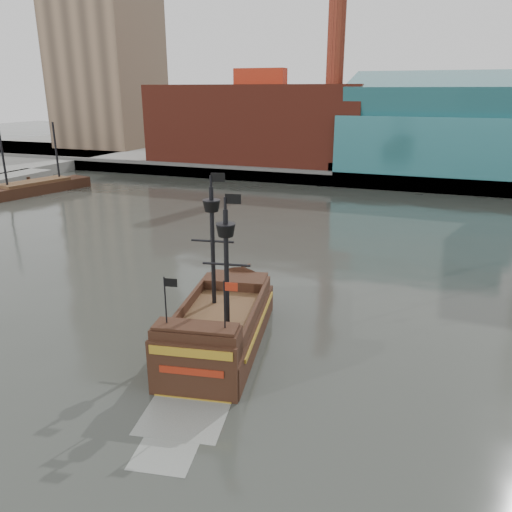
% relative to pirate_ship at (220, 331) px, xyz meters
% --- Properties ---
extents(ground, '(400.00, 400.00, 0.00)m').
position_rel_pirate_ship_xyz_m(ground, '(-0.54, -3.19, -1.08)').
color(ground, '#2C2F2A').
rests_on(ground, ground).
extents(promenade_far, '(220.00, 60.00, 2.00)m').
position_rel_pirate_ship_xyz_m(promenade_far, '(-0.54, 88.81, -0.08)').
color(promenade_far, slate).
rests_on(promenade_far, ground).
extents(seawall, '(220.00, 1.00, 2.60)m').
position_rel_pirate_ship_xyz_m(seawall, '(-0.54, 59.31, 0.22)').
color(seawall, '#4C4C49').
rests_on(seawall, ground).
extents(skyline, '(149.00, 45.00, 62.00)m').
position_rel_pirate_ship_xyz_m(skyline, '(4.67, 81.37, 23.47)').
color(skyline, '#7F644C').
rests_on(skyline, promenade_far).
extents(pirate_ship, '(7.51, 16.53, 11.93)m').
position_rel_pirate_ship_xyz_m(pirate_ship, '(0.00, 0.00, 0.00)').
color(pirate_ship, black).
rests_on(pirate_ship, ground).
extents(docked_vessel, '(8.36, 18.90, 12.54)m').
position_rel_pirate_ship_xyz_m(docked_vessel, '(-49.38, 35.97, -0.28)').
color(docked_vessel, black).
rests_on(docked_vessel, ground).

